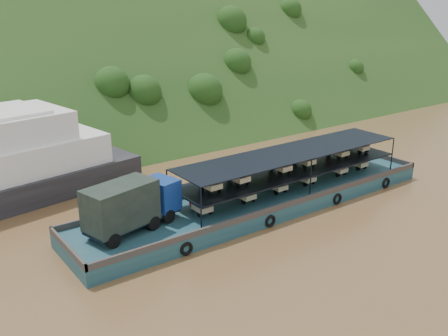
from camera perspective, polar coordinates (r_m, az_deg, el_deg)
ground at (r=44.89m, az=4.34°, el=-4.38°), size 160.00×160.00×0.00m
hillside at (r=74.55m, az=-13.91°, el=4.59°), size 140.00×39.60×39.60m
cargo_barge at (r=43.22m, az=2.62°, el=-3.45°), size 35.00×7.18×5.07m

